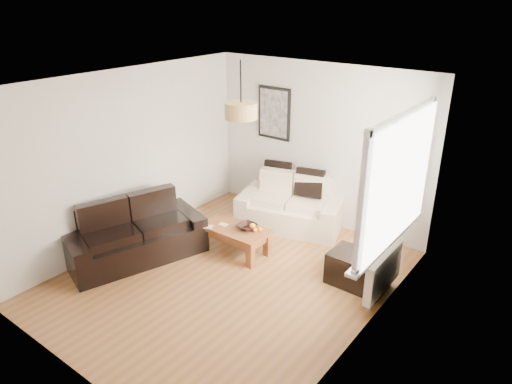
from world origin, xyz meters
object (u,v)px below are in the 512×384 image
Objects in this scene: loveseat_cream at (291,203)px; ottoman at (358,270)px; sofa_leather at (134,231)px; coffee_table at (236,240)px.

ottoman is at bearing -44.02° from loveseat_cream.
sofa_leather reaches higher than loveseat_cream.
coffee_table is at bearing -29.30° from sofa_leather.
coffee_table is (-0.17, -1.20, -0.21)m from loveseat_cream.
sofa_leather is at bearing -137.94° from coffee_table.
coffee_table is 1.83m from ottoman.
sofa_leather is 2.52× the size of ottoman.
sofa_leather reaches higher than ottoman.
loveseat_cream is at bearing -11.17° from sofa_leather.
ottoman reaches higher than coffee_table.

